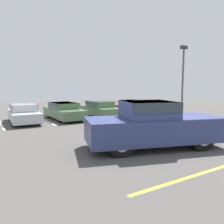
{
  "coord_description": "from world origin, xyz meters",
  "views": [
    {
      "loc": [
        -5.92,
        -6.64,
        2.46
      ],
      "look_at": [
        0.5,
        4.06,
        1.0
      ],
      "focal_mm": 35.0,
      "sensor_mm": 36.0,
      "label": 1
    }
  ],
  "objects": [
    {
      "name": "aisle_stripe_foreground",
      "position": [
        -0.01,
        -2.85,
        0.0
      ],
      "size": [
        6.42,
        0.12,
        0.01
      ],
      "primitive_type": "cube",
      "rotation": [
        0.0,
        0.0,
        1.57
      ],
      "color": "yellow",
      "rests_on": "ground_plane"
    },
    {
      "name": "stall_stripe_b",
      "position": [
        -1.95,
        9.1,
        0.0
      ],
      "size": [
        0.12,
        4.54,
        0.01
      ],
      "primitive_type": "cube",
      "color": "white",
      "rests_on": "ground_plane"
    },
    {
      "name": "stall_stripe_e",
      "position": [
        6.92,
        9.1,
        0.0
      ],
      "size": [
        0.12,
        4.54,
        0.01
      ],
      "primitive_type": "cube",
      "color": "white",
      "rests_on": "ground_plane"
    },
    {
      "name": "parked_sedan_b",
      "position": [
        -0.62,
        9.29,
        0.67
      ],
      "size": [
        1.91,
        4.8,
        1.25
      ],
      "rotation": [
        0.0,
        0.0,
        -1.55
      ],
      "color": "#4C6B47",
      "rests_on": "ground_plane"
    },
    {
      "name": "stall_stripe_c",
      "position": [
        1.0,
        9.1,
        0.0
      ],
      "size": [
        0.12,
        4.54,
        0.01
      ],
      "primitive_type": "cube",
      "color": "white",
      "rests_on": "ground_plane"
    },
    {
      "name": "parked_sedan_d",
      "position": [
        5.53,
        8.88,
        0.67
      ],
      "size": [
        1.75,
        4.43,
        1.25
      ],
      "rotation": [
        0.0,
        0.0,
        -1.56
      ],
      "color": "maroon",
      "rests_on": "ground_plane"
    },
    {
      "name": "stall_stripe_d",
      "position": [
        3.96,
        9.1,
        0.0
      ],
      "size": [
        0.12,
        4.54,
        0.01
      ],
      "primitive_type": "cube",
      "color": "white",
      "rests_on": "ground_plane"
    },
    {
      "name": "parked_sedan_a",
      "position": [
        -3.49,
        9.19,
        0.68
      ],
      "size": [
        1.89,
        4.46,
        1.28
      ],
      "rotation": [
        0.0,
        0.0,
        -1.61
      ],
      "color": "#B7BABF",
      "rests_on": "ground_plane"
    },
    {
      "name": "parked_sedan_c",
      "position": [
        2.38,
        9.09,
        0.68
      ],
      "size": [
        1.79,
        4.42,
        1.29
      ],
      "rotation": [
        0.0,
        0.0,
        -1.58
      ],
      "color": "#4C6B47",
      "rests_on": "ground_plane"
    },
    {
      "name": "ground_plane",
      "position": [
        0.0,
        0.0,
        0.0
      ],
      "size": [
        60.0,
        60.0,
        0.0
      ],
      "primitive_type": "plane",
      "color": "#4C4947"
    },
    {
      "name": "light_post",
      "position": [
        11.08,
        8.25,
        3.94
      ],
      "size": [
        0.7,
        0.36,
        6.35
      ],
      "color": "#515156",
      "rests_on": "ground_plane"
    },
    {
      "name": "wheel_stop_curb",
      "position": [
        -1.76,
        11.95,
        0.07
      ],
      "size": [
        1.76,
        0.2,
        0.14
      ],
      "primitive_type": "cube",
      "color": "#B7B2A8",
      "rests_on": "ground_plane"
    },
    {
      "name": "pickup_truck",
      "position": [
        0.0,
        -0.08,
        0.93
      ],
      "size": [
        5.8,
        3.58,
        1.88
      ],
      "rotation": [
        0.0,
        0.0,
        -0.3
      ],
      "color": "navy",
      "rests_on": "ground_plane"
    },
    {
      "name": "stall_stripe_a",
      "position": [
        -4.91,
        9.1,
        0.0
      ],
      "size": [
        0.12,
        4.54,
        0.01
      ],
      "primitive_type": "cube",
      "color": "white",
      "rests_on": "ground_plane"
    }
  ]
}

